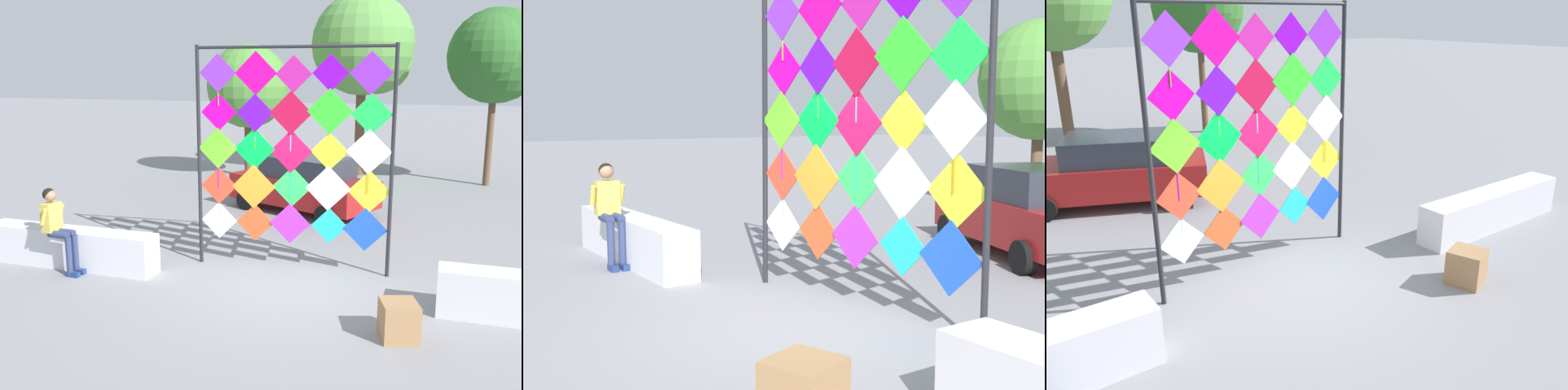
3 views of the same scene
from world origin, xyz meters
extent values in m
plane|color=gray|center=(0.00, 0.00, 0.00)|extent=(120.00, 120.00, 0.00)
cube|color=silver|center=(-4.19, -0.29, 0.36)|extent=(3.49, 0.55, 0.73)
cylinder|color=#232328|center=(-1.95, 0.72, 2.04)|extent=(0.07, 0.07, 4.08)
cylinder|color=#232328|center=(1.55, 1.04, 2.04)|extent=(0.07, 0.07, 4.08)
cube|color=white|center=(-1.59, 0.77, 0.85)|extent=(0.70, 0.08, 0.70)
cube|color=#D65326|center=(-0.89, 0.83, 0.85)|extent=(0.71, 0.08, 0.71)
cube|color=#B32DE4|center=(-0.22, 0.87, 0.87)|extent=(0.76, 0.08, 0.76)
cube|color=#1DC4D1|center=(0.49, 0.95, 0.87)|extent=(0.66, 0.07, 0.66)
cube|color=blue|center=(1.13, 1.00, 0.84)|extent=(0.79, 0.08, 0.79)
cube|color=#F0442A|center=(-1.58, 0.76, 1.52)|extent=(0.69, 0.07, 0.69)
cylinder|color=#16CAE5|center=(-1.58, 0.77, 1.07)|extent=(0.02, 0.02, 0.20)
cube|color=gold|center=(-0.91, 0.81, 1.53)|extent=(0.82, 0.09, 0.82)
cube|color=#2ED956|center=(-0.20, 0.90, 1.56)|extent=(0.73, 0.08, 0.73)
cube|color=white|center=(0.45, 0.96, 1.56)|extent=(0.82, 0.09, 0.82)
cube|color=#EDF92E|center=(1.18, 1.03, 1.53)|extent=(0.76, 0.08, 0.76)
cylinder|color=#2316E5|center=(1.18, 1.04, 1.02)|extent=(0.02, 0.02, 0.27)
cube|color=#6BDB2A|center=(-1.58, 0.74, 2.23)|extent=(0.75, 0.08, 0.75)
cylinder|color=#9916E5|center=(-1.58, 0.75, 1.66)|extent=(0.02, 0.02, 0.39)
cube|color=#06DA3C|center=(-0.89, 0.82, 2.23)|extent=(0.76, 0.08, 0.76)
cube|color=#CE1049|center=(-0.22, 0.88, 2.21)|extent=(0.77, 0.08, 0.78)
cylinder|color=#16E5A8|center=(-0.22, 0.89, 1.61)|extent=(0.02, 0.02, 0.42)
cube|color=#D2F922|center=(0.47, 0.96, 2.22)|extent=(0.68, 0.07, 0.68)
cube|color=white|center=(1.15, 0.99, 2.25)|extent=(0.79, 0.08, 0.79)
cylinder|color=orange|center=(1.15, 1.00, 1.68)|extent=(0.02, 0.02, 0.34)
cube|color=#F006BA|center=(-1.56, 0.77, 2.89)|extent=(0.67, 0.07, 0.67)
cube|color=#6A0FDF|center=(-0.88, 0.81, 2.88)|extent=(0.68, 0.07, 0.69)
cylinder|color=#8BE516|center=(-0.88, 0.82, 2.40)|extent=(0.02, 0.02, 0.28)
cube|color=red|center=(-0.23, 0.87, 2.89)|extent=(0.77, 0.08, 0.78)
cylinder|color=#16E5B6|center=(-0.23, 0.88, 2.36)|extent=(0.02, 0.02, 0.29)
cube|color=#32E02B|center=(0.46, 0.93, 2.93)|extent=(0.80, 0.08, 0.80)
cube|color=#1BEE4E|center=(1.17, 1.01, 2.89)|extent=(0.72, 0.08, 0.72)
cylinder|color=#E516B3|center=(1.17, 1.02, 2.39)|extent=(0.02, 0.02, 0.28)
cube|color=#8B2FE2|center=(-1.56, 0.74, 3.59)|extent=(0.68, 0.07, 0.68)
cylinder|color=#7BE516|center=(-1.56, 0.75, 3.12)|extent=(0.02, 0.02, 0.25)
cube|color=#E8099D|center=(-0.86, 0.81, 3.58)|extent=(0.77, 0.08, 0.77)
cylinder|color=#16E55B|center=(-0.87, 0.82, 3.07)|extent=(0.02, 0.02, 0.25)
cube|color=#CC1D99|center=(-0.19, 0.90, 3.57)|extent=(0.65, 0.07, 0.65)
cylinder|color=#7DE516|center=(0.45, 0.97, 3.14)|extent=(0.02, 0.02, 0.25)
cylinder|color=#7BE516|center=(1.14, 1.01, 3.10)|extent=(0.02, 0.02, 0.24)
cylinder|color=navy|center=(-3.85, -0.79, 0.36)|extent=(0.11, 0.11, 0.73)
cylinder|color=navy|center=(-4.05, -0.78, 0.76)|extent=(0.41, 0.15, 0.13)
cube|color=navy|center=(-3.79, -0.79, 0.04)|extent=(0.24, 0.11, 0.09)
cylinder|color=navy|center=(-3.84, -0.62, 0.36)|extent=(0.11, 0.11, 0.73)
cylinder|color=navy|center=(-4.04, -0.61, 0.76)|extent=(0.41, 0.15, 0.13)
cube|color=navy|center=(-3.78, -0.62, 0.04)|extent=(0.24, 0.11, 0.09)
cube|color=gold|center=(-4.24, -0.69, 1.05)|extent=(0.21, 0.36, 0.52)
sphere|color=#A37556|center=(-4.24, -0.69, 1.45)|extent=(0.22, 0.22, 0.22)
sphere|color=black|center=(-4.26, -0.69, 1.46)|extent=(0.22, 0.22, 0.22)
cylinder|color=gold|center=(-4.23, -0.91, 1.10)|extent=(0.18, 0.09, 0.31)
cylinder|color=gold|center=(-4.22, -0.47, 1.10)|extent=(0.18, 0.09, 0.31)
cube|color=maroon|center=(-1.13, 5.32, 0.59)|extent=(4.13, 2.99, 0.68)
cube|color=#282D38|center=(-1.00, 5.27, 1.20)|extent=(2.52, 2.15, 0.54)
cylinder|color=black|center=(-2.63, 5.08, 0.25)|extent=(0.54, 0.38, 0.51)
cylinder|color=black|center=(-2.00, 6.58, 0.25)|extent=(0.54, 0.38, 0.51)
cylinder|color=black|center=(-0.26, 4.07, 0.25)|extent=(0.54, 0.38, 0.51)
cylinder|color=brown|center=(-4.28, 9.86, 1.14)|extent=(0.26, 0.26, 2.29)
sphere|color=#4C8938|center=(-4.28, 9.86, 3.14)|extent=(2.85, 2.85, 2.85)
sphere|color=#4C8938|center=(-4.16, 9.79, 3.42)|extent=(2.02, 2.02, 2.02)
camera|label=1|loc=(2.53, -8.95, 3.59)|focal=39.48mm
camera|label=2|loc=(5.84, -4.18, 2.27)|focal=46.89mm
camera|label=3|loc=(-4.18, -5.69, 3.89)|focal=35.98mm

